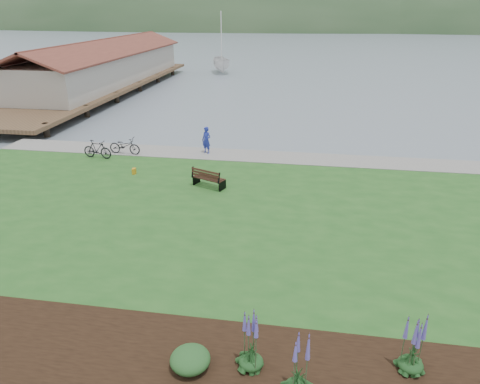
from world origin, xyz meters
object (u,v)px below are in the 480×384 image
object	(u,v)px
person	(206,138)
bicycle_a	(125,146)
park_bench	(208,178)
sailboat	(222,73)

from	to	relation	value
person	bicycle_a	distance (m)	4.93
park_bench	bicycle_a	bearing A→B (deg)	167.62
park_bench	person	xyz separation A→B (m)	(-1.26, 5.16, 0.46)
sailboat	person	bearing A→B (deg)	-98.53
person	bicycle_a	bearing A→B (deg)	-145.03
person	bicycle_a	size ratio (longest dim) A/B	0.97
park_bench	sailboat	xyz separation A→B (m)	(-7.51, 41.21, -0.90)
park_bench	sailboat	world-z (taller)	sailboat
person	park_bench	bearing A→B (deg)	-51.66
park_bench	bicycle_a	size ratio (longest dim) A/B	0.89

